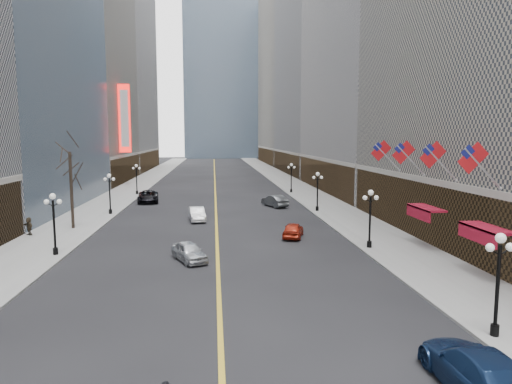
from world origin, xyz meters
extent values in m
cube|color=gray|center=(14.00, 70.00, 0.07)|extent=(6.00, 230.00, 0.15)
cube|color=gray|center=(-14.00, 70.00, 0.07)|extent=(6.00, 230.00, 0.15)
cube|color=gold|center=(0.00, 80.00, 0.01)|extent=(0.25, 200.00, 0.02)
cube|color=brown|center=(18.40, 29.00, 2.60)|extent=(2.80, 41.00, 5.00)
cube|color=brown|center=(18.40, 68.00, 2.60)|extent=(2.80, 35.00, 5.00)
cube|color=#9A9A9D|center=(30.00, 106.00, 24.00)|extent=(26.00, 40.00, 48.00)
cube|color=brown|center=(18.40, 106.00, 2.60)|extent=(2.80, 39.00, 5.00)
cube|color=#A39987|center=(30.00, 149.00, 31.00)|extent=(26.00, 46.00, 62.00)
cube|color=brown|center=(18.40, 149.00, 2.60)|extent=(2.80, 45.00, 5.00)
cube|color=#A39987|center=(-30.00, 87.00, 25.00)|extent=(26.00, 30.00, 50.00)
cube|color=brown|center=(-18.40, 87.00, 2.60)|extent=(2.80, 29.00, 5.00)
cube|color=beige|center=(-30.00, 121.00, 36.00)|extent=(26.00, 38.00, 72.00)
cube|color=brown|center=(-18.40, 121.00, 2.60)|extent=(2.80, 37.00, 5.00)
cylinder|color=black|center=(11.80, 14.00, 0.40)|extent=(0.36, 0.36, 0.50)
cylinder|color=black|center=(11.80, 14.00, 2.15)|extent=(0.16, 0.16, 4.00)
sphere|color=white|center=(11.80, 14.00, 4.45)|extent=(0.44, 0.44, 0.44)
sphere|color=white|center=(11.35, 14.00, 4.05)|extent=(0.36, 0.36, 0.36)
sphere|color=white|center=(12.25, 14.00, 4.05)|extent=(0.36, 0.36, 0.36)
cylinder|color=black|center=(11.80, 30.00, 0.40)|extent=(0.36, 0.36, 0.50)
cylinder|color=black|center=(11.80, 30.00, 2.15)|extent=(0.16, 0.16, 4.00)
sphere|color=white|center=(11.80, 30.00, 4.45)|extent=(0.44, 0.44, 0.44)
sphere|color=white|center=(11.35, 30.00, 4.05)|extent=(0.36, 0.36, 0.36)
sphere|color=white|center=(12.25, 30.00, 4.05)|extent=(0.36, 0.36, 0.36)
cylinder|color=black|center=(11.80, 48.00, 0.40)|extent=(0.36, 0.36, 0.50)
cylinder|color=black|center=(11.80, 48.00, 2.15)|extent=(0.16, 0.16, 4.00)
sphere|color=white|center=(11.80, 48.00, 4.45)|extent=(0.44, 0.44, 0.44)
sphere|color=white|center=(11.35, 48.00, 4.05)|extent=(0.36, 0.36, 0.36)
sphere|color=white|center=(12.25, 48.00, 4.05)|extent=(0.36, 0.36, 0.36)
cylinder|color=black|center=(11.80, 66.00, 0.40)|extent=(0.36, 0.36, 0.50)
cylinder|color=black|center=(11.80, 66.00, 2.15)|extent=(0.16, 0.16, 4.00)
sphere|color=white|center=(11.80, 66.00, 4.45)|extent=(0.44, 0.44, 0.44)
sphere|color=white|center=(11.35, 66.00, 4.05)|extent=(0.36, 0.36, 0.36)
sphere|color=white|center=(12.25, 66.00, 4.05)|extent=(0.36, 0.36, 0.36)
cylinder|color=black|center=(-11.80, 30.00, 0.40)|extent=(0.36, 0.36, 0.50)
cylinder|color=black|center=(-11.80, 30.00, 2.15)|extent=(0.16, 0.16, 4.00)
sphere|color=white|center=(-11.80, 30.00, 4.45)|extent=(0.44, 0.44, 0.44)
sphere|color=white|center=(-12.25, 30.00, 4.05)|extent=(0.36, 0.36, 0.36)
sphere|color=white|center=(-11.35, 30.00, 4.05)|extent=(0.36, 0.36, 0.36)
cylinder|color=black|center=(-11.80, 48.00, 0.40)|extent=(0.36, 0.36, 0.50)
cylinder|color=black|center=(-11.80, 48.00, 2.15)|extent=(0.16, 0.16, 4.00)
sphere|color=white|center=(-11.80, 48.00, 4.45)|extent=(0.44, 0.44, 0.44)
sphere|color=white|center=(-12.25, 48.00, 4.05)|extent=(0.36, 0.36, 0.36)
sphere|color=white|center=(-11.35, 48.00, 4.05)|extent=(0.36, 0.36, 0.36)
cylinder|color=black|center=(-11.80, 66.00, 0.40)|extent=(0.36, 0.36, 0.50)
cylinder|color=black|center=(-11.80, 66.00, 2.15)|extent=(0.16, 0.16, 4.00)
sphere|color=white|center=(-11.80, 66.00, 4.45)|extent=(0.44, 0.44, 0.44)
sphere|color=white|center=(-12.25, 66.00, 4.05)|extent=(0.36, 0.36, 0.36)
sphere|color=white|center=(-11.35, 66.00, 4.05)|extent=(0.36, 0.36, 0.36)
cylinder|color=#B2B2B7|center=(15.80, 22.00, 6.80)|extent=(2.49, 0.12, 2.49)
cube|color=red|center=(15.15, 22.00, 7.45)|extent=(1.94, 0.04, 1.94)
cube|color=navy|center=(14.80, 22.00, 7.80)|extent=(0.88, 0.06, 0.88)
cylinder|color=#B2B2B7|center=(15.80, 27.00, 6.80)|extent=(2.49, 0.12, 2.49)
cube|color=red|center=(15.15, 27.00, 7.45)|extent=(1.94, 0.04, 1.94)
cube|color=navy|center=(14.80, 27.00, 7.80)|extent=(0.88, 0.06, 0.88)
cylinder|color=#B2B2B7|center=(15.80, 32.00, 6.80)|extent=(2.49, 0.12, 2.49)
cube|color=red|center=(15.15, 32.00, 7.45)|extent=(1.94, 0.04, 1.94)
cube|color=navy|center=(14.80, 32.00, 7.80)|extent=(0.88, 0.06, 0.88)
cylinder|color=#B2B2B7|center=(15.80, 37.00, 6.80)|extent=(2.49, 0.12, 2.49)
cube|color=red|center=(15.15, 37.00, 7.45)|extent=(1.94, 0.04, 1.94)
cube|color=navy|center=(14.80, 37.00, 7.80)|extent=(0.88, 0.06, 0.88)
cube|color=maroon|center=(16.30, 22.00, 3.20)|extent=(1.40, 4.00, 0.15)
cube|color=maroon|center=(15.65, 22.00, 2.80)|extent=(0.10, 4.00, 0.90)
cube|color=maroon|center=(16.30, 30.00, 3.20)|extent=(1.40, 4.00, 0.15)
cube|color=maroon|center=(15.65, 30.00, 2.80)|extent=(0.10, 4.00, 0.90)
cube|color=red|center=(-15.90, 80.00, 12.00)|extent=(2.00, 0.50, 12.00)
cube|color=white|center=(-15.85, 80.00, 12.00)|extent=(1.40, 0.55, 10.00)
cylinder|color=#2D231C|center=(-13.50, 40.00, 3.75)|extent=(0.28, 0.28, 7.20)
imported|color=#B5B8BD|center=(-2.00, 27.85, 0.67)|extent=(3.08, 4.25, 1.34)
imported|color=silver|center=(-2.00, 43.57, 0.70)|extent=(2.02, 4.43, 1.41)
imported|color=black|center=(-9.00, 57.82, 0.80)|extent=(3.30, 6.02, 1.60)
imported|color=#14284D|center=(8.62, 10.00, 0.82)|extent=(2.47, 5.74, 1.65)
imported|color=#A02411|center=(6.62, 34.70, 0.66)|extent=(2.61, 4.18, 1.33)
imported|color=#414548|center=(7.37, 52.42, 0.74)|extent=(3.13, 4.74, 1.48)
imported|color=#342A1C|center=(-16.40, 37.17, 0.94)|extent=(1.35, 1.30, 1.58)
camera|label=1|loc=(-0.21, -3.77, 8.66)|focal=32.00mm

